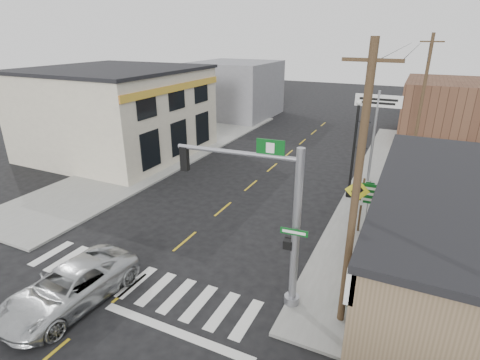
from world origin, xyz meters
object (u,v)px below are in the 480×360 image
at_px(guide_sign, 376,200).
at_px(bare_tree, 421,195).
at_px(utility_pole_far, 422,97).
at_px(fire_hydrant, 370,259).
at_px(traffic_signal_pole, 276,210).
at_px(dance_center_sign, 377,113).
at_px(lamp_post, 356,143).
at_px(suv, 70,287).
at_px(utility_pole_near, 356,195).

xyz_separation_m(guide_sign, bare_tree, (1.80, -2.71, 1.71)).
bearing_deg(utility_pole_far, fire_hydrant, -89.75).
xyz_separation_m(traffic_signal_pole, dance_center_sign, (1.54, 14.16, 0.93)).
xyz_separation_m(fire_hydrant, utility_pole_far, (1.00, 17.19, 4.46)).
bearing_deg(lamp_post, guide_sign, -42.89).
height_order(traffic_signal_pole, bare_tree, traffic_signal_pole).
bearing_deg(utility_pole_far, lamp_post, -103.95).
xyz_separation_m(guide_sign, utility_pole_far, (1.30, 14.10, 3.01)).
height_order(bare_tree, utility_pole_far, utility_pole_far).
distance_m(suv, guide_sign, 13.97).
xyz_separation_m(dance_center_sign, utility_pole_far, (2.50, 6.64, 0.22)).
bearing_deg(traffic_signal_pole, guide_sign, 63.36).
relative_size(suv, dance_center_sign, 0.87).
bearing_deg(fire_hydrant, suv, -144.34).
distance_m(utility_pole_near, utility_pole_far, 20.91).
relative_size(fire_hydrant, dance_center_sign, 0.12).
bearing_deg(suv, traffic_signal_pole, 30.63).
bearing_deg(traffic_signal_pole, utility_pole_near, -5.57).
bearing_deg(guide_sign, utility_pole_near, -94.16).
distance_m(fire_hydrant, utility_pole_near, 5.75).
height_order(traffic_signal_pole, dance_center_sign, traffic_signal_pole).
distance_m(suv, traffic_signal_pole, 8.22).
distance_m(dance_center_sign, utility_pole_far, 7.10).
bearing_deg(dance_center_sign, traffic_signal_pole, -96.06).
bearing_deg(traffic_signal_pole, lamp_post, 80.85).
xyz_separation_m(suv, dance_center_sign, (8.33, 17.60, 4.03)).
bearing_deg(utility_pole_near, bare_tree, 67.16).
xyz_separation_m(bare_tree, utility_pole_far, (-0.50, 16.82, 1.30)).
relative_size(utility_pole_near, utility_pole_far, 0.99).
bearing_deg(suv, utility_pole_near, 23.67).
relative_size(guide_sign, utility_pole_near, 0.31).
bearing_deg(dance_center_sign, utility_pole_near, -85.72).
relative_size(fire_hydrant, lamp_post, 0.12).
height_order(suv, fire_hydrant, suv).
bearing_deg(utility_pole_near, guide_sign, 91.64).
bearing_deg(fire_hydrant, utility_pole_near, -97.32).
bearing_deg(utility_pole_far, dance_center_sign, -107.04).
xyz_separation_m(suv, guide_sign, (9.53, 10.14, 1.24)).
relative_size(fire_hydrant, bare_tree, 0.16).
bearing_deg(utility_pole_far, utility_pole_near, -90.46).
bearing_deg(suv, fire_hydrant, 39.43).
height_order(dance_center_sign, bare_tree, dance_center_sign).
distance_m(suv, utility_pole_far, 26.89).
bearing_deg(traffic_signal_pole, utility_pole_far, 74.60).
bearing_deg(traffic_signal_pole, suv, -157.55).
height_order(traffic_signal_pole, utility_pole_far, utility_pole_far).
bearing_deg(bare_tree, fire_hydrant, -165.83).
bearing_deg(utility_pole_far, bare_tree, -84.74).
distance_m(suv, bare_tree, 13.86).
distance_m(guide_sign, fire_hydrant, 3.43).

